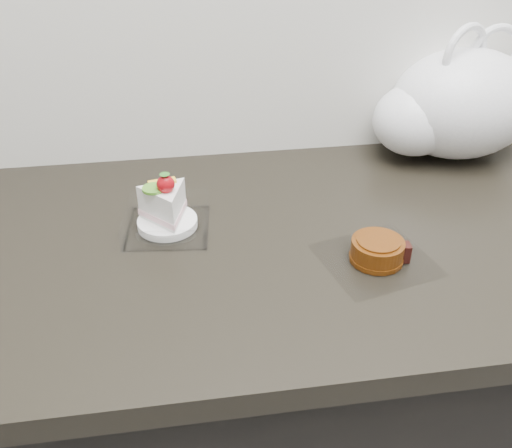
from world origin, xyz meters
TOP-DOWN VIEW (x-y plane):
  - counter at (0.00, 1.69)m, footprint 2.04×0.64m
  - cake_tray at (-0.34, 1.74)m, footprint 0.15×0.15m
  - mooncake_wrap at (-0.02, 1.60)m, footprint 0.19×0.18m
  - plastic_bag at (0.23, 1.93)m, footprint 0.37×0.30m

SIDE VIEW (x-z plane):
  - counter at x=0.00m, z-range 0.00..0.90m
  - mooncake_wrap at x=-0.02m, z-range 0.90..0.93m
  - cake_tray at x=-0.34m, z-range 0.88..0.98m
  - plastic_bag at x=0.23m, z-range 0.87..1.14m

